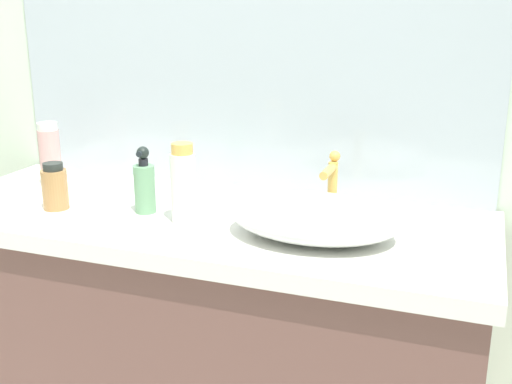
% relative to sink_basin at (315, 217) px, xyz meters
% --- Properties ---
extents(bathroom_wall_rear, '(6.00, 0.06, 2.60)m').
position_rel_sink_basin_xyz_m(bathroom_wall_rear, '(-0.43, 0.38, 0.34)').
color(bathroom_wall_rear, silver).
rests_on(bathroom_wall_rear, ground).
extents(vanity_counter, '(1.47, 0.56, 0.92)m').
position_rel_sink_basin_xyz_m(vanity_counter, '(-0.32, 0.06, -0.50)').
color(vanity_counter, brown).
rests_on(vanity_counter, ground).
extents(sink_basin, '(0.40, 0.28, 0.09)m').
position_rel_sink_basin_xyz_m(sink_basin, '(0.00, 0.00, 0.00)').
color(sink_basin, silver).
rests_on(sink_basin, vanity_counter).
extents(faucet, '(0.03, 0.13, 0.16)m').
position_rel_sink_basin_xyz_m(faucet, '(0.00, 0.16, 0.05)').
color(faucet, gold).
rests_on(faucet, vanity_counter).
extents(soap_dispenser, '(0.05, 0.05, 0.17)m').
position_rel_sink_basin_xyz_m(soap_dispenser, '(-0.46, 0.02, 0.03)').
color(soap_dispenser, '#6FA378').
rests_on(soap_dispenser, vanity_counter).
extents(lotion_bottle, '(0.06, 0.06, 0.20)m').
position_rel_sink_basin_xyz_m(lotion_bottle, '(-0.33, -0.01, 0.05)').
color(lotion_bottle, white).
rests_on(lotion_bottle, vanity_counter).
extents(perfume_bottle, '(0.07, 0.07, 0.12)m').
position_rel_sink_basin_xyz_m(perfume_bottle, '(-0.69, -0.03, 0.01)').
color(perfume_bottle, '#B3804B').
rests_on(perfume_bottle, vanity_counter).
extents(spray_can, '(0.06, 0.06, 0.19)m').
position_rel_sink_basin_xyz_m(spray_can, '(-0.84, 0.15, 0.05)').
color(spray_can, '#D7A09D').
rests_on(spray_can, vanity_counter).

